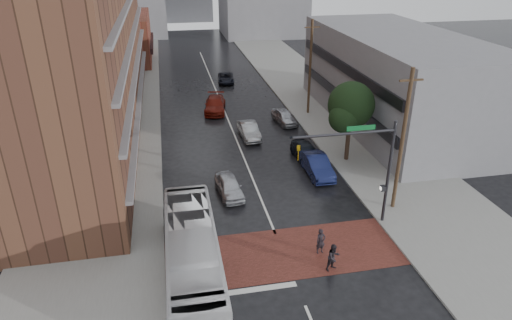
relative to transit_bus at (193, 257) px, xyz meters
name	(u,v)px	position (x,y,z in m)	size (l,w,h in m)	color
ground	(285,258)	(5.44, 1.00, -1.64)	(160.00, 160.00, 0.00)	black
crosswalk	(283,253)	(5.44, 1.50, -1.63)	(14.00, 5.00, 0.02)	maroon
sidewalk_west	(116,123)	(-6.06, 26.00, -1.56)	(9.00, 90.00, 0.15)	gray
sidewalk_east	(328,109)	(16.94, 26.00, -1.56)	(9.00, 90.00, 0.15)	gray
storefront_west	(124,38)	(-6.56, 55.00, 1.86)	(8.00, 16.00, 7.00)	brown
building_east	(396,79)	(21.94, 21.00, 2.86)	(11.00, 26.00, 9.00)	gray
street_tree	(351,108)	(13.95, 13.03, 3.10)	(4.20, 4.10, 6.90)	#332319
signal_mast	(369,160)	(11.28, 3.50, 3.10)	(6.50, 0.30, 7.20)	#2D2D33
utility_pole_near	(402,141)	(14.24, 5.00, 3.50)	(1.60, 0.26, 10.00)	#473321
utility_pole_far	(310,67)	(14.24, 25.00, 3.50)	(1.60, 0.26, 10.00)	#473321
transit_bus	(193,257)	(0.00, 0.00, 0.00)	(2.75, 11.74, 3.27)	silver
pedestrian_a	(321,241)	(7.60, 1.11, -0.81)	(0.60, 0.39, 1.64)	black
pedestrian_b	(334,257)	(7.82, -0.50, -0.80)	(0.82, 0.64, 1.68)	black
car_travel_a	(229,186)	(3.29, 9.13, -0.94)	(1.65, 4.09, 1.39)	#B7B9BF
car_travel_b	(249,131)	(6.71, 19.61, -0.91)	(1.54, 4.41, 1.45)	#9B9FA2
car_travel_c	(215,105)	(4.43, 27.74, -0.85)	(2.19, 5.39, 1.56)	maroon
suv_travel	(226,78)	(7.19, 39.03, -1.02)	(2.03, 4.40, 1.22)	black
car_parked_near	(317,166)	(10.64, 11.00, -0.85)	(1.67, 4.78, 1.57)	#121942
car_parked_mid	(306,152)	(10.64, 13.93, -0.98)	(1.84, 4.53, 1.31)	black
car_parked_far	(285,117)	(11.01, 22.70, -0.93)	(1.66, 4.13, 1.41)	#A8AAB0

